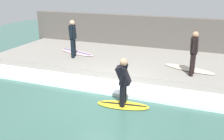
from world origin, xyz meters
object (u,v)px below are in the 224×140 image
Objects in this scene: surfer_riding at (123,79)px; surfboard_waiting_near at (189,69)px; surfer_waiting_far at (73,37)px; surfboard_riding at (123,105)px; surfer_waiting_near at (194,51)px; surfboard_waiting_far at (77,52)px.

surfer_riding is 3.59m from surfboard_waiting_near.
surfer_riding reaches higher than surfboard_waiting_near.
surfer_riding is at bearing -132.56° from surfer_waiting_far.
surfboard_waiting_near is at bearing -27.23° from surfboard_riding.
surfboard_waiting_near is 5.13m from surfer_waiting_far.
surfboard_riding is 3.38m from surfer_waiting_near.
surfer_waiting_far is 0.77× the size of surfboard_waiting_far.
surfboard_waiting_near is at bearing -97.00° from surfboard_waiting_far.
surfer_waiting_far reaches higher than surfboard_waiting_far.
surfer_waiting_far is at bearing -163.46° from surfboard_waiting_far.
surfboard_riding is 1.01× the size of surfer_waiting_far.
surfer_riding is at bearing 75.96° from surfboard_riding.
surfer_riding is 4.67m from surfer_waiting_far.
surfboard_riding is 4.82m from surfer_waiting_far.
surfboard_waiting_far is (0.67, 0.20, -0.90)m from surfer_waiting_far.
surfboard_riding is at bearing 145.50° from surfer_waiting_near.
surfboard_riding is at bearing 152.77° from surfboard_waiting_near.
surfboard_waiting_near is (3.17, -1.63, -0.46)m from surfer_riding.
surfboard_waiting_near is 5.29m from surfboard_waiting_far.
surfer_waiting_near is at bearing -34.50° from surfboard_riding.
surfboard_waiting_far is (3.81, 3.62, 0.38)m from surfboard_riding.
surfer_waiting_near reaches higher than surfboard_waiting_near.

